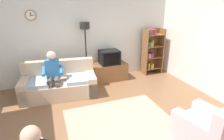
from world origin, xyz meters
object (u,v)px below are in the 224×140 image
Objects in this scene: floor_lamp at (85,36)px; person_on_couch at (53,73)px; bookshelf at (151,51)px; couch at (59,84)px; tv at (109,57)px; tv_stand at (109,72)px; armchair_near_bookshelf at (206,129)px.

floor_lamp is 1.49× the size of person_on_couch.
bookshelf is 0.84× the size of floor_lamp.
person_on_couch reaches higher than couch.
couch is 3.31× the size of tv.
tv_stand is 0.89× the size of person_on_couch.
tv is (0.00, -0.02, 0.49)m from tv_stand.
tv_stand is at bearing 100.89° from armchair_near_bookshelf.
tv is 0.59× the size of armchair_near_bookshelf.
person_on_couch reaches higher than armchair_near_bookshelf.
bookshelf is (1.57, 0.10, 0.03)m from tv.
tv is 0.48× the size of person_on_couch.
bookshelf reaches higher than tv.
tv reaches higher than tv_stand.
tv is 0.99m from floor_lamp.
bookshelf is 2.36m from floor_lamp.
tv_stand is 0.59× the size of floor_lamp.
tv_stand is at bearing 19.79° from person_on_couch.
couch is at bearing -162.22° from tv_stand.
bookshelf is at bearing 11.88° from person_on_couch.
person_on_couch is (-0.13, -0.11, 0.39)m from couch.
couch is 1.73m from tv.
person_on_couch is at bearing -160.21° from tv_stand.
tv_stand is 1.37m from floor_lamp.
floor_lamp is at bearing 35.03° from person_on_couch.
person_on_couch is at bearing 131.67° from armchair_near_bookshelf.
floor_lamp is (-0.70, 0.12, 0.68)m from tv.
armchair_near_bookshelf is (1.33, -3.37, -1.16)m from floor_lamp.
tv is at bearing 100.96° from armchair_near_bookshelf.
tv is 1.83m from person_on_couch.
armchair_near_bookshelf is at bearing -48.33° from person_on_couch.
floor_lamp reaches higher than bookshelf.
couch is at bearing 128.93° from armchair_near_bookshelf.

